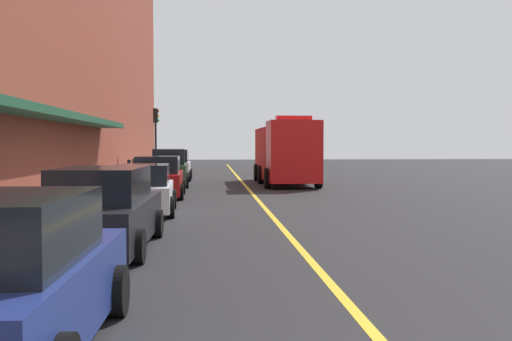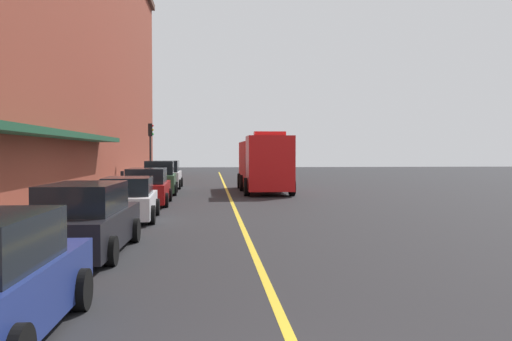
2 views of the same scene
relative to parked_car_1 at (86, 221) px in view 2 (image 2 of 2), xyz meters
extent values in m
plane|color=#232326|center=(3.97, 16.44, -0.79)|extent=(112.00, 112.00, 0.00)
cube|color=gray|center=(-2.23, 16.44, -0.72)|extent=(2.40, 70.00, 0.15)
cube|color=gold|center=(3.97, 16.44, -0.79)|extent=(0.16, 70.00, 0.01)
cube|color=#19472D|center=(-2.88, 7.44, 2.31)|extent=(1.20, 22.40, 0.24)
cylinder|color=black|center=(0.98, -4.69, -0.47)|extent=(0.23, 0.64, 0.64)
cube|color=black|center=(0.00, 0.07, -0.20)|extent=(1.87, 4.93, 0.83)
cube|color=black|center=(0.00, -0.18, 0.55)|extent=(1.64, 2.72, 0.68)
cylinder|color=black|center=(-0.84, 1.60, -0.47)|extent=(0.24, 0.65, 0.64)
cylinder|color=black|center=(0.92, 1.56, -0.47)|extent=(0.24, 0.65, 0.64)
cylinder|color=black|center=(-0.92, -1.42, -0.47)|extent=(0.24, 0.65, 0.64)
cylinder|color=black|center=(0.85, -1.47, -0.47)|extent=(0.24, 0.65, 0.64)
cube|color=silver|center=(0.05, 6.36, -0.24)|extent=(1.91, 4.17, 0.75)
cube|color=black|center=(0.06, 6.16, 0.44)|extent=(1.66, 2.32, 0.61)
cylinder|color=black|center=(-0.88, 7.60, -0.47)|extent=(0.24, 0.65, 0.64)
cylinder|color=black|center=(0.90, 7.67, -0.47)|extent=(0.24, 0.65, 0.64)
cylinder|color=black|center=(-0.79, 5.05, -0.47)|extent=(0.24, 0.65, 0.64)
cylinder|color=black|center=(0.99, 5.12, -0.47)|extent=(0.24, 0.65, 0.64)
cube|color=maroon|center=(0.05, 12.08, -0.20)|extent=(1.92, 4.76, 0.83)
cube|color=black|center=(0.06, 11.85, 0.55)|extent=(1.69, 2.63, 0.68)
cylinder|color=black|center=(-0.90, 13.53, -0.47)|extent=(0.23, 0.64, 0.64)
cylinder|color=black|center=(0.95, 13.57, -0.47)|extent=(0.23, 0.64, 0.64)
cylinder|color=black|center=(-0.85, 10.60, -0.47)|extent=(0.23, 0.64, 0.64)
cylinder|color=black|center=(1.01, 10.63, -0.47)|extent=(0.23, 0.64, 0.64)
cube|color=#2D5133|center=(0.06, 18.17, -0.14)|extent=(1.88, 4.30, 0.96)
cube|color=black|center=(0.06, 17.96, 0.74)|extent=(1.63, 2.39, 0.79)
cylinder|color=black|center=(-0.86, 19.45, -0.47)|extent=(0.24, 0.65, 0.64)
cylinder|color=black|center=(0.88, 19.52, -0.47)|extent=(0.24, 0.65, 0.64)
cylinder|color=black|center=(-0.76, 16.83, -0.47)|extent=(0.24, 0.65, 0.64)
cylinder|color=black|center=(0.97, 16.89, -0.47)|extent=(0.24, 0.65, 0.64)
cube|color=silver|center=(-0.01, 23.44, -0.15)|extent=(1.85, 4.46, 0.92)
cube|color=black|center=(-0.01, 23.22, 0.68)|extent=(1.66, 2.46, 0.75)
cylinder|color=black|center=(-0.94, 24.81, -0.47)|extent=(0.22, 0.64, 0.64)
cylinder|color=black|center=(0.91, 24.82, -0.47)|extent=(0.22, 0.64, 0.64)
cylinder|color=black|center=(-0.93, 22.05, -0.47)|extent=(0.22, 0.64, 0.64)
cylinder|color=black|center=(0.92, 22.06, -0.47)|extent=(0.22, 0.64, 0.64)
cube|color=red|center=(6.20, 16.37, 1.01)|extent=(2.50, 2.45, 3.00)
cube|color=red|center=(6.16, 20.90, 0.89)|extent=(2.52, 5.94, 2.76)
cube|color=red|center=(6.20, 16.37, 2.63)|extent=(1.74, 0.61, 0.24)
cylinder|color=black|center=(7.45, 16.47, -0.29)|extent=(0.31, 1.00, 1.00)
cylinder|color=black|center=(4.94, 16.45, -0.29)|extent=(0.31, 1.00, 1.00)
cylinder|color=black|center=(7.42, 20.17, -0.29)|extent=(0.31, 1.00, 1.00)
cylinder|color=black|center=(4.91, 20.15, -0.29)|extent=(0.31, 1.00, 1.00)
cylinder|color=black|center=(7.40, 22.56, -0.29)|extent=(0.31, 1.00, 1.00)
cylinder|color=black|center=(4.89, 22.54, -0.29)|extent=(0.31, 1.00, 1.00)
cylinder|color=#4C4C51|center=(-1.38, 15.55, -0.12)|extent=(0.07, 0.07, 1.05)
cube|color=black|center=(-1.38, 15.55, 0.55)|extent=(0.14, 0.18, 0.28)
cylinder|color=#4C4C51|center=(-1.38, 13.88, -0.12)|extent=(0.07, 0.07, 1.05)
cube|color=black|center=(-1.38, 13.88, 0.55)|extent=(0.14, 0.18, 0.28)
cylinder|color=#232326|center=(-1.33, 25.99, 1.06)|extent=(0.14, 0.14, 3.40)
cube|color=black|center=(-1.33, 25.99, 3.21)|extent=(0.28, 0.36, 0.90)
sphere|color=red|center=(-1.17, 25.99, 3.51)|extent=(0.16, 0.16, 0.16)
sphere|color=gold|center=(-1.17, 25.99, 3.21)|extent=(0.16, 0.16, 0.16)
sphere|color=green|center=(-1.17, 25.99, 2.91)|extent=(0.16, 0.16, 0.16)
camera|label=1|loc=(2.13, -12.02, 1.34)|focal=41.24mm
camera|label=2|loc=(2.95, -13.03, 1.63)|focal=37.81mm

